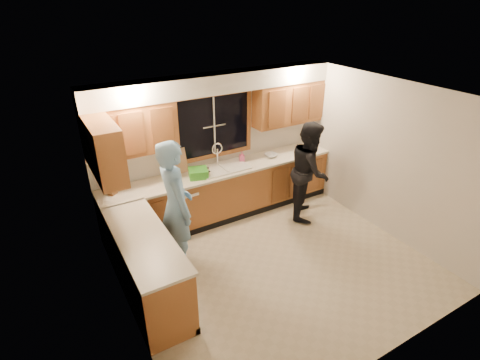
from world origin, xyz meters
name	(u,v)px	position (x,y,z in m)	size (l,w,h in m)	color
floor	(275,264)	(0.00, 0.00, 0.00)	(4.20, 4.20, 0.00)	#C2B495
ceiling	(283,98)	(0.00, 0.00, 2.50)	(4.20, 4.20, 0.00)	white
wall_back	(214,145)	(0.00, 1.90, 1.25)	(4.20, 4.20, 0.00)	silver
wall_left	(121,237)	(-2.10, 0.00, 1.25)	(3.80, 3.80, 0.00)	silver
wall_right	(386,158)	(2.10, 0.00, 1.25)	(3.80, 3.80, 0.00)	silver
base_cabinets_back	(223,193)	(0.00, 1.60, 0.44)	(4.20, 0.60, 0.88)	#A96431
base_cabinets_left	(146,268)	(-1.80, 0.35, 0.44)	(0.60, 1.90, 0.88)	#A96431
countertop_back	(223,170)	(0.00, 1.58, 0.90)	(4.20, 0.63, 0.04)	beige
countertop_left	(143,238)	(-1.79, 0.35, 0.90)	(0.63, 1.90, 0.04)	beige
upper_cabinets_left	(131,130)	(-1.43, 1.73, 1.83)	(1.35, 0.33, 0.75)	#A96431
upper_cabinets_right	(288,103)	(1.43, 1.73, 1.83)	(1.35, 0.33, 0.75)	#A96431
upper_cabinets_return	(104,151)	(-1.94, 1.12, 1.83)	(0.33, 0.90, 0.75)	#A96431
soffit	(217,83)	(0.00, 1.72, 2.35)	(4.20, 0.35, 0.30)	white
window_frame	(214,126)	(0.00, 1.89, 1.60)	(1.44, 0.03, 1.14)	black
sink	(223,171)	(0.00, 1.60, 0.86)	(0.86, 0.52, 0.57)	white
dishwasher	(179,208)	(-0.85, 1.59, 0.41)	(0.60, 0.56, 0.82)	white
stove	(161,295)	(-1.80, -0.22, 0.45)	(0.58, 0.75, 0.90)	white
man	(176,207)	(-1.20, 0.71, 0.98)	(0.72, 0.47, 1.96)	#79B1E5
woman	(310,171)	(1.30, 0.88, 0.87)	(0.84, 0.66, 1.74)	black
knife_block	(112,188)	(-1.84, 1.65, 1.03)	(0.12, 0.10, 0.21)	brown
cutting_board	(179,162)	(-0.70, 1.82, 1.13)	(0.31, 0.02, 0.41)	tan
dish_crate	(198,173)	(-0.50, 1.52, 0.99)	(0.30, 0.28, 0.14)	#349225
soap_bottle	(242,157)	(0.42, 1.68, 1.02)	(0.09, 0.09, 0.19)	#EB598C
bowl	(271,155)	(1.00, 1.60, 0.95)	(0.23, 0.23, 0.06)	silver
can_left	(209,174)	(-0.35, 1.42, 0.97)	(0.06, 0.06, 0.11)	#B7A88D
can_right	(207,171)	(-0.33, 1.51, 0.98)	(0.07, 0.07, 0.12)	#B7A88D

